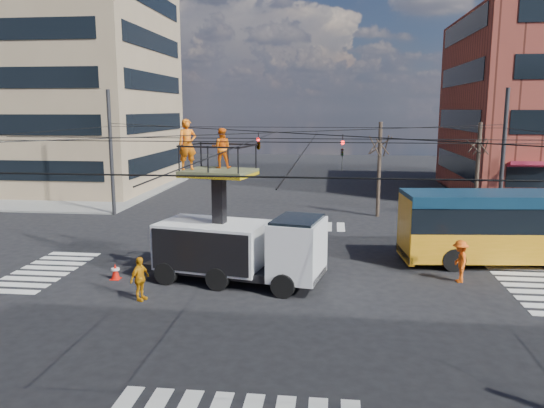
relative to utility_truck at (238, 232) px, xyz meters
The scene contains 11 objects.
ground 2.60m from the utility_truck, 17.53° to the left, with size 120.00×120.00×0.00m, color black.
sidewalk_nw 29.06m from the utility_truck, 132.18° to the left, with size 18.00×18.00×0.12m, color slate.
crosswalks 2.59m from the utility_truck, 17.53° to the left, with size 22.40×22.40×0.02m, color silver, non-canonical shape.
building_tower 34.41m from the utility_truck, 129.89° to the left, with size 18.06×16.06×30.00m.
overhead_network 2.82m from the utility_truck, 31.28° to the left, with size 24.24×24.24×8.00m.
tree_a 15.65m from the utility_truck, 64.96° to the left, with size 2.00×2.00×6.00m.
tree_b 18.96m from the utility_truck, 48.13° to the left, with size 2.00×2.00×6.00m.
utility_truck is the anchor object (origin of this frame).
traffic_cone 5.31m from the utility_truck, behind, with size 0.36×0.36×0.65m, color red.
worker_ground 4.18m from the utility_truck, 142.25° to the right, with size 0.94×0.39×1.60m, color orange.
flagger 8.84m from the utility_truck, ahead, with size 1.10×0.63×1.70m, color #F3560F.
Camera 1 is at (2.11, -20.43, 6.78)m, focal length 35.00 mm.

